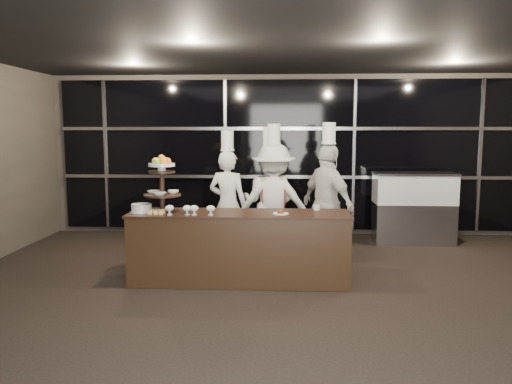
# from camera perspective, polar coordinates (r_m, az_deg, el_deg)

# --- Properties ---
(room) EXTENTS (10.00, 10.00, 10.00)m
(room) POSITION_cam_1_polar(r_m,az_deg,el_deg) (4.48, 4.69, 0.94)
(room) COLOR black
(room) RESTS_ON ground
(window_wall) EXTENTS (8.60, 0.10, 2.80)m
(window_wall) POSITION_cam_1_polar(r_m,az_deg,el_deg) (9.40, 3.82, 4.22)
(window_wall) COLOR black
(window_wall) RESTS_ON ground
(buffet_counter) EXTENTS (2.84, 0.74, 0.92)m
(buffet_counter) POSITION_cam_1_polar(r_m,az_deg,el_deg) (6.53, -1.90, -6.29)
(buffet_counter) COLOR black
(buffet_counter) RESTS_ON ground
(display_stand) EXTENTS (0.48, 0.48, 0.74)m
(display_stand) POSITION_cam_1_polar(r_m,az_deg,el_deg) (6.54, -10.70, 1.38)
(display_stand) COLOR black
(display_stand) RESTS_ON buffet_counter
(compotes) EXTENTS (0.63, 0.11, 0.12)m
(compotes) POSITION_cam_1_polar(r_m,az_deg,el_deg) (6.29, -7.52, -1.88)
(compotes) COLOR silver
(compotes) RESTS_ON buffet_counter
(layer_cake) EXTENTS (0.30, 0.30, 0.11)m
(layer_cake) POSITION_cam_1_polar(r_m,az_deg,el_deg) (6.61, -12.94, -1.81)
(layer_cake) COLOR white
(layer_cake) RESTS_ON buffet_counter
(pastry_squares) EXTENTS (0.20, 0.13, 0.05)m
(pastry_squares) POSITION_cam_1_polar(r_m,az_deg,el_deg) (6.44, -11.30, -2.23)
(pastry_squares) COLOR #ECDB73
(pastry_squares) RESTS_ON buffet_counter
(small_plate) EXTENTS (0.20, 0.20, 0.05)m
(small_plate) POSITION_cam_1_polar(r_m,az_deg,el_deg) (6.31, 2.84, -2.41)
(small_plate) COLOR white
(small_plate) RESTS_ON buffet_counter
(chef_cup) EXTENTS (0.08, 0.08, 0.07)m
(chef_cup) POSITION_cam_1_polar(r_m,az_deg,el_deg) (6.67, 6.95, -1.76)
(chef_cup) COLOR white
(chef_cup) RESTS_ON buffet_counter
(display_case) EXTENTS (1.38, 0.60, 1.24)m
(display_case) POSITION_cam_1_polar(r_m,az_deg,el_deg) (9.14, 17.57, -1.33)
(display_case) COLOR #A5A5AA
(display_case) RESTS_ON ground
(chef_a) EXTENTS (0.70, 0.56, 1.97)m
(chef_a) POSITION_cam_1_polar(r_m,az_deg,el_deg) (7.66, -3.23, -1.27)
(chef_a) COLOR silver
(chef_a) RESTS_ON ground
(chef_b) EXTENTS (0.98, 0.85, 2.02)m
(chef_b) POSITION_cam_1_polar(r_m,az_deg,el_deg) (7.70, 1.48, -1.13)
(chef_b) COLOR white
(chef_b) RESTS_ON ground
(chef_c) EXTENTS (1.15, 0.67, 2.07)m
(chef_c) POSITION_cam_1_polar(r_m,az_deg,el_deg) (7.58, 2.03, -1.12)
(chef_c) COLOR silver
(chef_c) RESTS_ON ground
(chef_d) EXTENTS (0.95, 1.11, 2.08)m
(chef_d) POSITION_cam_1_polar(r_m,az_deg,el_deg) (7.36, 8.19, -1.32)
(chef_d) COLOR silver
(chef_d) RESTS_ON ground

